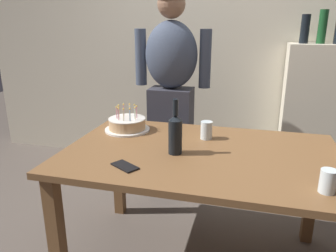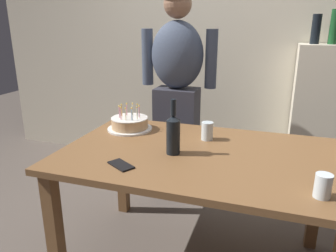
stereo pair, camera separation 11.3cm
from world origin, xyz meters
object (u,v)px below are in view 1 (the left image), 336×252
object	(u,v)px
wine_bottle	(175,133)
person_man_bearded	(171,94)
birthday_cake	(127,125)
water_glass_near	(328,181)
cell_phone	(125,166)
water_glass_far	(206,130)

from	to	relation	value
wine_bottle	person_man_bearded	size ratio (longest dim) A/B	0.18
birthday_cake	person_man_bearded	distance (m)	0.61
water_glass_near	wine_bottle	world-z (taller)	wine_bottle
birthday_cake	wine_bottle	size ratio (longest dim) A/B	0.98
wine_bottle	cell_phone	xyz separation A→B (m)	(-0.20, -0.24, -0.11)
water_glass_near	wine_bottle	distance (m)	0.76
water_glass_far	person_man_bearded	bearing A→B (deg)	121.58
water_glass_near	water_glass_far	xyz separation A→B (m)	(-0.59, 0.53, 0.00)
birthday_cake	wine_bottle	distance (m)	0.51
wine_bottle	cell_phone	bearing A→B (deg)	-129.97
person_man_bearded	wine_bottle	bearing A→B (deg)	105.69
wine_bottle	person_man_bearded	bearing A→B (deg)	105.69
water_glass_near	person_man_bearded	world-z (taller)	person_man_bearded
birthday_cake	water_glass_far	size ratio (longest dim) A/B	2.69
cell_phone	person_man_bearded	xyz separation A→B (m)	(-0.05, 1.12, 0.13)
birthday_cake	cell_phone	distance (m)	0.58
person_man_bearded	water_glass_near	bearing A→B (deg)	130.23
birthday_cake	cell_phone	bearing A→B (deg)	-69.53
water_glass_near	water_glass_far	size ratio (longest dim) A/B	0.93
water_glass_near	birthday_cake	bearing A→B (deg)	153.41
birthday_cake	person_man_bearded	bearing A→B (deg)	75.46
wine_bottle	water_glass_far	bearing A→B (deg)	65.50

